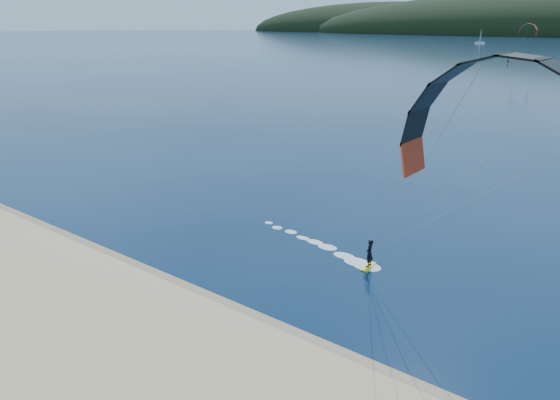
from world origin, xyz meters
name	(u,v)px	position (x,y,z in m)	size (l,w,h in m)	color
ground	(108,326)	(0.00, 0.00, 0.00)	(1800.00, 1800.00, 0.00)	#081C3C
wet_sand	(174,292)	(0.00, 4.50, 0.05)	(220.00, 2.50, 0.10)	#987958
kitesurfer_near	(491,158)	(15.60, 8.79, 9.69)	(23.60, 8.94, 14.00)	yellow
kitesurfer_far	(527,33)	(-29.19, 195.42, 11.21)	(10.88, 7.00, 13.97)	yellow
sailboat	(480,42)	(-108.97, 392.37, 0.74)	(7.18, 4.47, 10.00)	white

